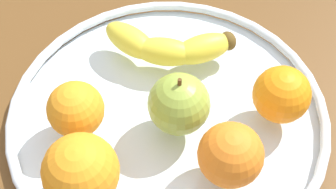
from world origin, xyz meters
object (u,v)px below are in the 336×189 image
at_px(orange_back_left, 282,95).
at_px(apple, 179,104).
at_px(fruit_bowl, 168,114).
at_px(banana, 168,47).
at_px(orange_center, 76,109).
at_px(orange_front_left, 81,171).
at_px(orange_front_right, 231,155).

bearing_deg(orange_back_left, apple, -167.61).
bearing_deg(fruit_bowl, banana, 95.03).
xyz_separation_m(apple, orange_center, (-0.11, -0.02, -0.00)).
bearing_deg(fruit_bowl, orange_center, -162.69).
bearing_deg(banana, fruit_bowl, -81.21).
relative_size(orange_back_left, orange_front_left, 0.84).
bearing_deg(banana, orange_front_right, -59.96).
distance_m(banana, orange_front_left, 0.21).
bearing_deg(orange_center, orange_front_left, -74.19).
bearing_deg(orange_front_right, orange_back_left, 56.32).
bearing_deg(banana, orange_center, -124.80).
xyz_separation_m(apple, orange_back_left, (0.11, 0.02, -0.00)).
height_order(apple, orange_center, apple).
height_order(orange_front_right, orange_front_left, orange_front_left).
bearing_deg(banana, orange_front_left, -105.99).
bearing_deg(orange_front_right, banana, 116.29).
relative_size(banana, orange_back_left, 2.73).
xyz_separation_m(orange_center, orange_front_left, (0.02, -0.08, 0.01)).
height_order(fruit_bowl, orange_back_left, orange_back_left).
relative_size(apple, orange_front_left, 1.00).
distance_m(fruit_bowl, apple, 0.05).
distance_m(orange_front_right, orange_back_left, 0.10).
distance_m(fruit_bowl, banana, 0.09).
xyz_separation_m(apple, orange_front_left, (-0.09, -0.09, 0.00)).
relative_size(banana, apple, 2.30).
xyz_separation_m(banana, orange_back_left, (0.13, -0.07, 0.02)).
relative_size(fruit_bowl, orange_front_right, 5.51).
xyz_separation_m(fruit_bowl, orange_back_left, (0.13, 0.01, 0.04)).
bearing_deg(apple, orange_back_left, 12.39).
height_order(fruit_bowl, orange_front_right, orange_front_right).
distance_m(banana, orange_center, 0.15).
bearing_deg(orange_front_right, fruit_bowl, 133.56).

